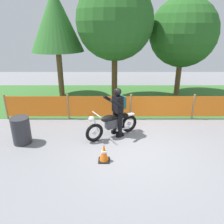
{
  "coord_description": "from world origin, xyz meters",
  "views": [
    {
      "loc": [
        -0.75,
        -5.82,
        3.61
      ],
      "look_at": [
        -0.74,
        0.96,
        0.9
      ],
      "focal_mm": 35.31,
      "sensor_mm": 36.0,
      "label": 1
    }
  ],
  "objects": [
    {
      "name": "tree_near_right",
      "position": [
        2.79,
        5.84,
        3.22
      ],
      "size": [
        3.4,
        3.4,
        4.92
      ],
      "color": "brown",
      "rests_on": "ground"
    },
    {
      "name": "traffic_cone",
      "position": [
        -0.98,
        -0.52,
        0.26
      ],
      "size": [
        0.32,
        0.32,
        0.53
      ],
      "color": "black",
      "rests_on": "ground"
    },
    {
      "name": "tree_near_left",
      "position": [
        -0.63,
        4.94,
        3.73
      ],
      "size": [
        3.54,
        3.54,
        5.51
      ],
      "color": "brown",
      "rests_on": "ground"
    },
    {
      "name": "ground",
      "position": [
        0.0,
        0.0,
        -0.01
      ],
      "size": [
        24.0,
        24.0,
        0.02
      ],
      "primitive_type": "cube",
      "color": "gray"
    },
    {
      "name": "tree_leftmost",
      "position": [
        -3.44,
        5.54,
        3.76
      ],
      "size": [
        2.59,
        2.59,
        5.22
      ],
      "color": "brown",
      "rests_on": "ground"
    },
    {
      "name": "barrier_fence",
      "position": [
        -0.0,
        2.46,
        0.54
      ],
      "size": [
        10.12,
        0.08,
        1.05
      ],
      "color": "#997547",
      "rests_on": "ground"
    },
    {
      "name": "spare_drum",
      "position": [
        -3.67,
        0.51,
        0.44
      ],
      "size": [
        0.58,
        0.58,
        0.88
      ],
      "primitive_type": "cylinder",
      "color": "#2D2D33",
      "rests_on": "ground"
    },
    {
      "name": "grass_verge",
      "position": [
        0.0,
        5.11,
        0.01
      ],
      "size": [
        24.0,
        5.3,
        0.01
      ],
      "primitive_type": "cube",
      "color": "#386B2D",
      "rests_on": "ground"
    },
    {
      "name": "rider_lead",
      "position": [
        -0.56,
        1.07,
        0.95
      ],
      "size": [
        0.79,
        0.71,
        1.69
      ],
      "rotation": [
        0.0,
        0.0,
        -2.6
      ],
      "color": "black",
      "rests_on": "ground"
    },
    {
      "name": "motorcycle_lead",
      "position": [
        -0.75,
        0.95,
        0.46
      ],
      "size": [
        1.78,
        1.13,
        0.95
      ],
      "rotation": [
        0.0,
        0.0,
        -2.6
      ],
      "color": "black",
      "rests_on": "ground"
    }
  ]
}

